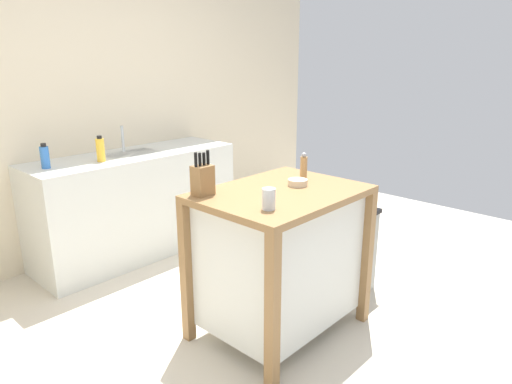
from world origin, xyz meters
TOP-DOWN VIEW (x-y plane):
  - ground_plane at (0.00, 0.00)m, footprint 6.50×6.50m
  - wall_back at (0.00, 2.02)m, footprint 5.50×0.10m
  - kitchen_island at (0.04, -0.02)m, footprint 0.98×0.73m
  - knife_block at (-0.33, 0.24)m, footprint 0.11×0.09m
  - bowl_ceramic_wide at (0.19, -0.03)m, footprint 0.12×0.12m
  - drinking_cup at (-0.27, -0.20)m, footprint 0.07×0.07m
  - pepper_grinder at (0.31, 0.02)m, footprint 0.04×0.04m
  - trash_bin at (0.77, -0.08)m, footprint 0.36×0.28m
  - sink_counter at (0.12, 1.67)m, footprint 1.77×0.60m
  - sink_faucet at (0.12, 1.81)m, footprint 0.02×0.02m
  - bottle_spray_cleaner at (-0.21, 1.59)m, footprint 0.06×0.06m
  - bottle_dish_soap at (-0.60, 1.68)m, footprint 0.06×0.06m

SIDE VIEW (x-z plane):
  - ground_plane at x=0.00m, z-range 0.00..0.00m
  - trash_bin at x=0.77m, z-range 0.00..0.63m
  - sink_counter at x=0.12m, z-range 0.00..0.89m
  - kitchen_island at x=0.04m, z-range 0.05..0.98m
  - bowl_ceramic_wide at x=0.19m, z-range 0.92..0.96m
  - bottle_dish_soap at x=-0.60m, z-range 0.88..1.07m
  - drinking_cup at x=-0.27m, z-range 0.92..1.03m
  - bottle_spray_cleaner at x=-0.21m, z-range 0.88..1.09m
  - sink_faucet at x=0.12m, z-range 0.89..1.11m
  - pepper_grinder at x=0.31m, z-range 0.92..1.10m
  - knife_block at x=-0.33m, z-range 0.89..1.14m
  - wall_back at x=0.00m, z-range 0.00..2.60m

